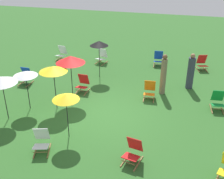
# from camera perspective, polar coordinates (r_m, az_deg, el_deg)

# --- Properties ---
(ground_plane) EXTENTS (40.00, 40.00, 0.00)m
(ground_plane) POSITION_cam_1_polar(r_m,az_deg,el_deg) (11.45, -1.53, -4.85)
(ground_plane) COLOR #2D6026
(deckchair_0) EXTENTS (0.55, 0.80, 0.83)m
(deckchair_0) POSITION_cam_1_polar(r_m,az_deg,el_deg) (17.21, -10.13, 7.20)
(deckchair_0) COLOR olive
(deckchair_0) RESTS_ON ground
(deckchair_2) EXTENTS (0.66, 0.86, 0.83)m
(deckchair_2) POSITION_cam_1_polar(r_m,az_deg,el_deg) (16.20, 17.75, 5.08)
(deckchair_2) COLOR olive
(deckchair_2) RESTS_ON ground
(deckchair_3) EXTENTS (0.63, 0.84, 0.83)m
(deckchair_3) POSITION_cam_1_polar(r_m,az_deg,el_deg) (8.93, 4.24, -12.39)
(deckchair_3) COLOR olive
(deckchair_3) RESTS_ON ground
(deckchair_4) EXTENTS (0.50, 0.77, 0.83)m
(deckchair_4) POSITION_cam_1_polar(r_m,az_deg,el_deg) (14.43, -17.08, 2.52)
(deckchair_4) COLOR olive
(deckchair_4) RESTS_ON ground
(deckchair_5) EXTENTS (0.53, 0.80, 0.83)m
(deckchair_5) POSITION_cam_1_polar(r_m,az_deg,el_deg) (16.26, 9.33, 6.10)
(deckchair_5) COLOR olive
(deckchair_5) RESTS_ON ground
(deckchair_6) EXTENTS (0.51, 0.78, 0.83)m
(deckchair_6) POSITION_cam_1_polar(r_m,az_deg,el_deg) (13.10, -5.93, 1.13)
(deckchair_6) COLOR olive
(deckchair_6) RESTS_ON ground
(deckchair_8) EXTENTS (0.68, 0.87, 0.83)m
(deckchair_8) POSITION_cam_1_polar(r_m,az_deg,el_deg) (9.60, -14.08, -10.07)
(deckchair_8) COLOR olive
(deckchair_8) RESTS_ON ground
(deckchair_9) EXTENTS (0.63, 0.85, 0.83)m
(deckchair_9) POSITION_cam_1_polar(r_m,az_deg,el_deg) (16.41, -2.08, 6.64)
(deckchair_9) COLOR olive
(deckchair_9) RESTS_ON ground
(deckchair_10) EXTENTS (0.54, 0.80, 0.83)m
(deckchair_10) POSITION_cam_1_polar(r_m,az_deg,el_deg) (12.36, 20.59, -2.22)
(deckchair_10) COLOR olive
(deckchair_10) RESTS_ON ground
(deckchair_11) EXTENTS (0.52, 0.79, 0.83)m
(deckchair_11) POSITION_cam_1_polar(r_m,az_deg,el_deg) (12.52, 7.57, -0.24)
(deckchair_11) COLOR olive
(deckchair_11) RESTS_ON ground
(umbrella_0) EXTENTS (0.97, 0.97, 1.68)m
(umbrella_0) POSITION_cam_1_polar(r_m,az_deg,el_deg) (11.61, -17.14, 3.09)
(umbrella_0) COLOR black
(umbrella_0) RESTS_ON ground
(umbrella_1) EXTENTS (0.92, 0.92, 1.94)m
(umbrella_1) POSITION_cam_1_polar(r_m,az_deg,el_deg) (14.02, -2.64, 9.29)
(umbrella_1) COLOR black
(umbrella_1) RESTS_ON ground
(umbrella_2) EXTENTS (1.17, 1.17, 1.80)m
(umbrella_2) POSITION_cam_1_polar(r_m,az_deg,el_deg) (11.10, -21.49, 1.82)
(umbrella_2) COLOR black
(umbrella_2) RESTS_ON ground
(umbrella_3) EXTENTS (1.12, 1.12, 1.88)m
(umbrella_3) POSITION_cam_1_polar(r_m,az_deg,el_deg) (11.28, -11.80, 4.07)
(umbrella_3) COLOR black
(umbrella_3) RESTS_ON ground
(umbrella_4) EXTENTS (1.23, 1.23, 2.02)m
(umbrella_4) POSITION_cam_1_polar(r_m,az_deg,el_deg) (11.87, -8.42, 6.04)
(umbrella_4) COLOR black
(umbrella_4) RESTS_ON ground
(umbrella_5) EXTENTS (0.92, 0.92, 1.70)m
(umbrella_5) POSITION_cam_1_polar(r_m,az_deg,el_deg) (9.43, -9.32, -1.52)
(umbrella_5) COLOR black
(umbrella_5) RESTS_ON ground
(person_0) EXTENTS (0.40, 0.40, 1.72)m
(person_0) POSITION_cam_1_polar(r_m,az_deg,el_deg) (13.67, 15.62, 3.39)
(person_0) COLOR #333847
(person_0) RESTS_ON ground
(person_1) EXTENTS (0.30, 0.30, 1.87)m
(person_1) POSITION_cam_1_polar(r_m,az_deg,el_deg) (12.83, 10.35, 2.91)
(person_1) COLOR #72664C
(person_1) RESTS_ON ground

